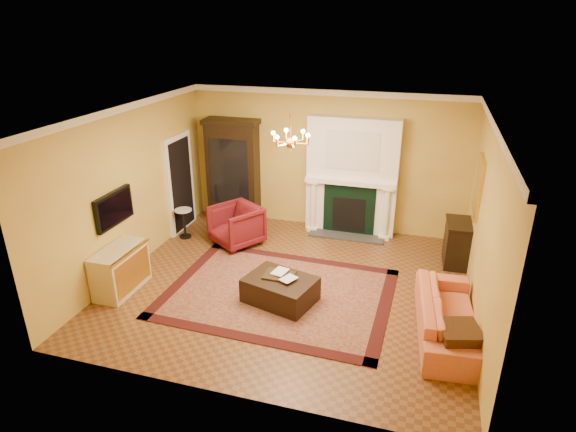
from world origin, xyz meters
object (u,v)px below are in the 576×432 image
at_px(coral_sofa, 449,310).
at_px(console_table, 457,244).
at_px(leather_ottoman, 280,289).
at_px(end_table, 457,347).
at_px(china_cabinet, 234,173).
at_px(pedestal_table, 184,221).
at_px(commode, 120,270).
at_px(wingback_armchair, 236,224).

xyz_separation_m(coral_sofa, console_table, (0.17, 2.35, -0.01)).
distance_m(console_table, leather_ottoman, 3.56).
bearing_deg(console_table, end_table, -93.62).
height_order(china_cabinet, pedestal_table, china_cabinet).
distance_m(commode, console_table, 6.10).
bearing_deg(leather_ottoman, china_cabinet, 139.42).
bearing_deg(wingback_armchair, coral_sofa, 8.33).
height_order(coral_sofa, console_table, coral_sofa).
distance_m(pedestal_table, console_table, 5.49).
bearing_deg(china_cabinet, leather_ottoman, -59.24).
xyz_separation_m(china_cabinet, wingback_armchair, (0.52, -1.20, -0.66)).
xyz_separation_m(china_cabinet, commode, (-0.69, -3.44, -0.72)).
bearing_deg(commode, pedestal_table, 89.33).
height_order(console_table, leather_ottoman, console_table).
height_order(pedestal_table, leather_ottoman, pedestal_table).
relative_size(coral_sofa, end_table, 3.80).
bearing_deg(coral_sofa, wingback_armchair, 59.40).
bearing_deg(wingback_armchair, end_table, 1.99).
xyz_separation_m(wingback_armchair, end_table, (4.24, -2.63, -0.17)).
distance_m(wingback_armchair, leather_ottoman, 2.37).
bearing_deg(pedestal_table, end_table, -25.76).
bearing_deg(leather_ottoman, console_table, 53.64).
xyz_separation_m(commode, coral_sofa, (5.34, 0.27, 0.03)).
bearing_deg(end_table, leather_ottoman, 163.38).
height_order(pedestal_table, end_table, pedestal_table).
relative_size(pedestal_table, commode, 0.61).
relative_size(end_table, console_table, 0.68).
bearing_deg(console_table, leather_ottoman, -144.34).
xyz_separation_m(china_cabinet, console_table, (4.82, -0.82, -0.70)).
height_order(china_cabinet, wingback_armchair, china_cabinet).
height_order(commode, leather_ottoman, commode).
relative_size(china_cabinet, commode, 2.14).
distance_m(coral_sofa, console_table, 2.36).
relative_size(china_cabinet, pedestal_table, 3.50).
height_order(coral_sofa, end_table, coral_sofa).
distance_m(coral_sofa, end_table, 0.68).
distance_m(wingback_armchair, end_table, 5.00).
relative_size(console_table, leather_ottoman, 0.75).
relative_size(wingback_armchair, pedestal_table, 1.43).
bearing_deg(console_table, coral_sofa, -96.52).
bearing_deg(china_cabinet, console_table, -12.84).
xyz_separation_m(commode, console_table, (5.51, 2.62, 0.02)).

